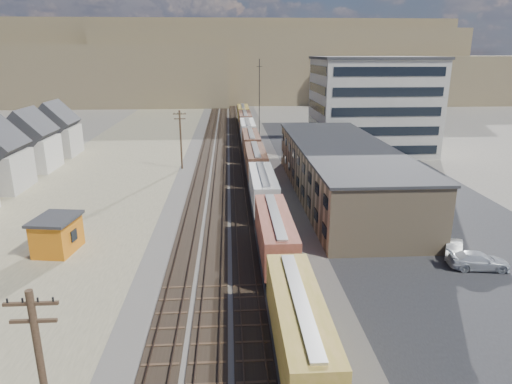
{
  "coord_description": "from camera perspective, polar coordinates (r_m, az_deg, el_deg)",
  "views": [
    {
      "loc": [
        -0.38,
        -34.8,
        19.1
      ],
      "look_at": [
        2.78,
        17.81,
        3.0
      ],
      "focal_mm": 32.0,
      "sensor_mm": 36.0,
      "label": 1
    }
  ],
  "objects": [
    {
      "name": "parked_car_white",
      "position": [
        48.96,
        23.48,
        -6.57
      ],
      "size": [
        3.22,
        4.49,
        1.41
      ],
      "primitive_type": "imported",
      "rotation": [
        0.0,
        0.0,
        -0.46
      ],
      "color": "silver",
      "rests_on": "ground"
    },
    {
      "name": "rail_tracks",
      "position": [
        86.9,
        -3.48,
        4.33
      ],
      "size": [
        11.4,
        200.0,
        0.24
      ],
      "color": "black",
      "rests_on": "ground"
    },
    {
      "name": "warehouse",
      "position": [
        63.64,
        10.65,
        2.65
      ],
      "size": [
        12.4,
        40.4,
        7.25
      ],
      "color": "#9D8462",
      "rests_on": "ground"
    },
    {
      "name": "ballast_bed",
      "position": [
        86.92,
        -3.11,
        4.29
      ],
      "size": [
        18.0,
        200.0,
        0.06
      ],
      "primitive_type": "cube",
      "color": "#4C4742",
      "rests_on": "ground"
    },
    {
      "name": "maintenance_shed",
      "position": [
        49.56,
        -23.61,
        -4.86
      ],
      "size": [
        4.52,
        5.47,
        3.64
      ],
      "color": "#C96B12",
      "rests_on": "ground"
    },
    {
      "name": "utility_pole_north",
      "position": [
        78.45,
        -9.39,
        6.63
      ],
      "size": [
        2.2,
        0.32,
        10.0
      ],
      "color": "#382619",
      "rests_on": "ground"
    },
    {
      "name": "asphalt_lot",
      "position": [
        75.74,
        13.88,
        1.89
      ],
      "size": [
        26.0,
        120.0,
        0.04
      ],
      "primitive_type": "cube",
      "color": "#232326",
      "rests_on": "ground"
    },
    {
      "name": "ground",
      "position": [
        39.7,
        -2.52,
        -11.79
      ],
      "size": [
        300.0,
        300.0,
        0.0
      ],
      "primitive_type": "plane",
      "color": "#6B6356",
      "rests_on": "ground"
    },
    {
      "name": "parked_car_silver",
      "position": [
        47.04,
        26.07,
        -7.77
      ],
      "size": [
        5.67,
        2.88,
        1.58
      ],
      "primitive_type": "imported",
      "rotation": [
        0.0,
        0.0,
        1.44
      ],
      "color": "#AFB2B7",
      "rests_on": "ground"
    },
    {
      "name": "parked_car_blue",
      "position": [
        89.66,
        15.19,
        4.63
      ],
      "size": [
        5.39,
        6.45,
        1.64
      ],
      "primitive_type": "imported",
      "rotation": [
        0.0,
        0.0,
        0.55
      ],
      "color": "navy",
      "rests_on": "ground"
    },
    {
      "name": "parked_car_far",
      "position": [
        96.44,
        17.21,
        5.26
      ],
      "size": [
        3.02,
        4.8,
        1.52
      ],
      "primitive_type": "imported",
      "rotation": [
        0.0,
        0.0,
        0.29
      ],
      "color": "silver",
      "rests_on": "ground"
    },
    {
      "name": "freight_train",
      "position": [
        79.58,
        -0.36,
        5.16
      ],
      "size": [
        3.0,
        119.74,
        4.46
      ],
      "color": "black",
      "rests_on": "ground"
    },
    {
      "name": "office_tower",
      "position": [
        94.63,
        14.25,
        10.51
      ],
      "size": [
        22.6,
        18.6,
        18.45
      ],
      "color": "#9E998E",
      "rests_on": "ground"
    },
    {
      "name": "dirt_yard",
      "position": [
        79.65,
        -17.6,
        2.31
      ],
      "size": [
        24.0,
        180.0,
        0.03
      ],
      "primitive_type": "cube",
      "color": "#776F52",
      "rests_on": "ground"
    },
    {
      "name": "hills_north",
      "position": [
        202.78,
        -3.41,
        15.54
      ],
      "size": [
        265.0,
        80.0,
        32.0
      ],
      "color": "#6F6542",
      "rests_on": "ground"
    },
    {
      "name": "radio_mast",
      "position": [
        95.54,
        0.42,
        10.99
      ],
      "size": [
        1.2,
        0.16,
        18.0
      ],
      "color": "black",
      "rests_on": "ground"
    }
  ]
}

